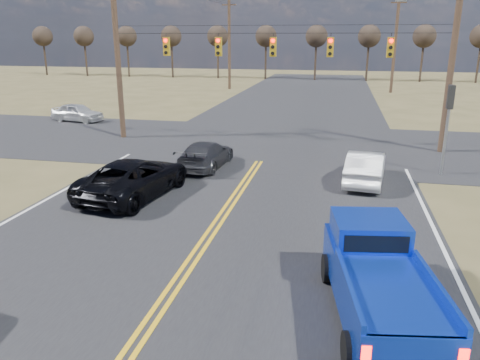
% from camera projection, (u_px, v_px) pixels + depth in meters
% --- Properties ---
extents(ground, '(160.00, 160.00, 0.00)m').
position_uv_depth(ground, '(144.00, 333.00, 9.60)').
color(ground, brown).
rests_on(ground, ground).
extents(road_main, '(14.00, 120.00, 0.02)m').
position_uv_depth(road_main, '(243.00, 187.00, 18.95)').
color(road_main, '#28282B').
rests_on(road_main, ground).
extents(road_cross, '(120.00, 12.00, 0.02)m').
position_uv_depth(road_cross, '(271.00, 144.00, 26.43)').
color(road_cross, '#28282B').
rests_on(road_cross, ground).
extents(signal_gantry, '(19.60, 4.83, 10.00)m').
position_uv_depth(signal_gantry, '(282.00, 52.00, 24.65)').
color(signal_gantry, '#473323').
rests_on(signal_gantry, ground).
extents(utility_poles, '(19.60, 58.32, 10.00)m').
position_uv_depth(utility_poles, '(270.00, 49.00, 23.96)').
color(utility_poles, '#473323').
rests_on(utility_poles, ground).
extents(treeline, '(87.00, 117.80, 7.40)m').
position_uv_depth(treeline, '(291.00, 38.00, 33.14)').
color(treeline, '#33261C').
rests_on(treeline, ground).
extents(pickup_truck, '(2.55, 5.08, 1.83)m').
position_uv_depth(pickup_truck, '(378.00, 278.00, 9.97)').
color(pickup_truck, black).
rests_on(pickup_truck, ground).
extents(black_suv, '(3.17, 5.52, 1.45)m').
position_uv_depth(black_suv, '(135.00, 177.00, 17.68)').
color(black_suv, black).
rests_on(black_suv, ground).
extents(white_car_queue, '(1.89, 4.23, 1.35)m').
position_uv_depth(white_car_queue, '(365.00, 167.00, 19.26)').
color(white_car_queue, silver).
rests_on(white_car_queue, ground).
extents(dgrey_car_queue, '(1.95, 4.29, 1.22)m').
position_uv_depth(dgrey_car_queue, '(206.00, 155.00, 21.59)').
color(dgrey_car_queue, '#343539').
rests_on(dgrey_car_queue, ground).
extents(cross_car_west, '(2.14, 4.01, 1.30)m').
position_uv_depth(cross_car_west, '(77.00, 112.00, 33.34)').
color(cross_car_west, silver).
rests_on(cross_car_west, ground).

